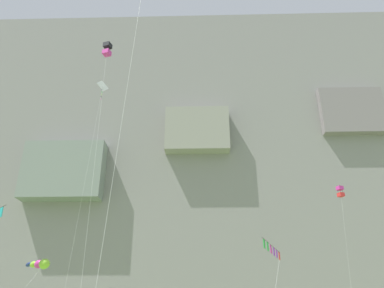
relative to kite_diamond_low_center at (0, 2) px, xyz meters
name	(u,v)px	position (x,y,z in m)	size (l,w,h in m)	color
cliff_face	(198,172)	(15.42, 49.03, 3.50)	(180.00, 25.64, 61.04)	gray
kite_diamond_low_center	(0,2)	(0.00, 0.00, 0.00)	(1.41, 4.98, 30.68)	blue
kite_diamond_mid_right	(101,97)	(2.98, 19.65, 3.16)	(1.44, 6.44, 33.03)	white
kite_box_high_center	(107,50)	(7.18, 6.54, 0.18)	(2.09, 5.29, 28.05)	black
kite_windsock_front_field	(39,264)	(2.00, 11.20, -18.95)	(3.88, 8.39, 8.54)	#8CCC33
kite_box_mid_center	(340,192)	(32.65, 21.36, -9.55)	(2.08, 2.19, 18.21)	#CC3399
kite_banner_low_left	(272,253)	(20.78, 3.63, -19.26)	(3.35, 8.40, 8.28)	black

